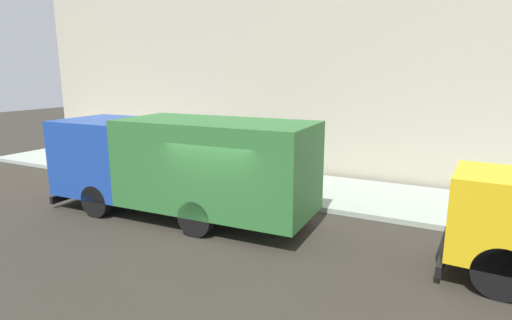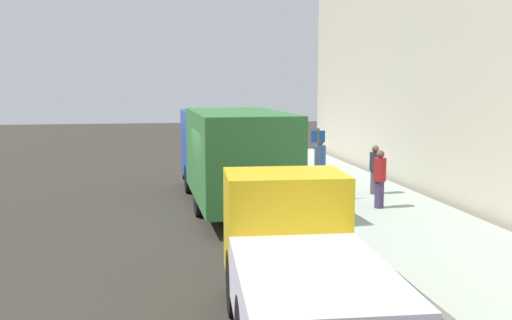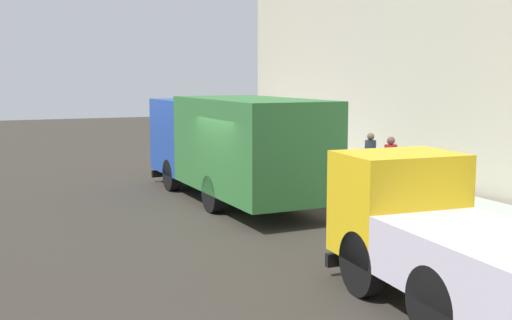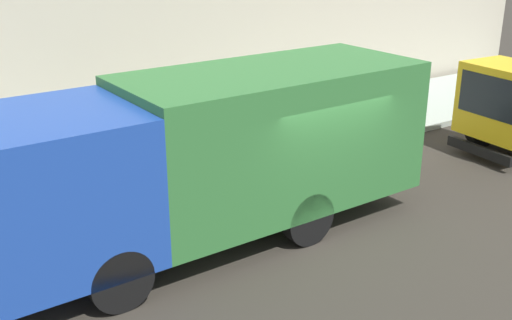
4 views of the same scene
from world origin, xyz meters
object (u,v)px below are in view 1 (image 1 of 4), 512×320
(large_utility_truck, at_px, (179,162))
(pedestrian_standing, at_px, (290,162))
(pedestrian_third, at_px, (208,159))
(traffic_cone_orange, at_px, (131,167))
(street_sign_post, at_px, (241,155))
(pedestrian_walking, at_px, (250,155))

(large_utility_truck, height_order, pedestrian_standing, large_utility_truck)
(pedestrian_third, bearing_deg, traffic_cone_orange, -49.66)
(street_sign_post, bearing_deg, large_utility_truck, 166.22)
(pedestrian_walking, distance_m, pedestrian_third, 1.85)
(large_utility_truck, bearing_deg, traffic_cone_orange, 57.71)
(large_utility_truck, distance_m, street_sign_post, 2.69)
(traffic_cone_orange, bearing_deg, street_sign_post, -90.16)
(pedestrian_walking, bearing_deg, large_utility_truck, -122.87)
(pedestrian_walking, relative_size, traffic_cone_orange, 2.32)
(pedestrian_standing, distance_m, traffic_cone_orange, 6.53)
(pedestrian_walking, height_order, pedestrian_standing, pedestrian_standing)
(large_utility_truck, height_order, pedestrian_walking, large_utility_truck)
(pedestrian_third, distance_m, street_sign_post, 1.88)
(traffic_cone_orange, height_order, street_sign_post, street_sign_post)
(pedestrian_walking, bearing_deg, traffic_cone_orange, 171.84)
(large_utility_truck, xyz_separation_m, pedestrian_third, (3.18, 1.10, -0.60))
(large_utility_truck, xyz_separation_m, pedestrian_standing, (4.11, -1.87, -0.62))
(pedestrian_walking, bearing_deg, pedestrian_standing, -52.64)
(pedestrian_standing, height_order, pedestrian_third, pedestrian_third)
(pedestrian_standing, xyz_separation_m, street_sign_post, (-1.51, 1.23, 0.45))
(large_utility_truck, height_order, traffic_cone_orange, large_utility_truck)
(large_utility_truck, distance_m, traffic_cone_orange, 5.31)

